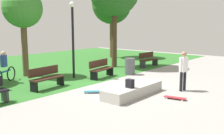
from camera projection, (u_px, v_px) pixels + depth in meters
The scene contains 15 objects.
ground_plane at pixel (122, 85), 11.58m from camera, with size 28.00×28.00×0.00m, color gray.
grass_lawn at pixel (27, 68), 16.34m from camera, with size 26.60×12.89×0.01m, color #2D6B28.
concrete_ledge at pixel (133, 90), 9.92m from camera, with size 2.85×0.90×0.39m, color #A8A59E.
backpack_on_ledge at pixel (130, 83), 9.47m from camera, with size 0.28×0.20×0.32m, color black.
skater_performing_trick at pixel (183, 68), 10.47m from camera, with size 0.42×0.27×1.63m.
skateboard_by_ledge at pixel (175, 98), 9.38m from camera, with size 0.34×0.82×0.08m.
skateboard_spare at pixel (94, 91), 10.25m from camera, with size 0.70×0.72×0.08m.
park_bench_far_left at pixel (148, 59), 16.72m from camera, with size 1.61×0.50×0.91m.
park_bench_far_right at pixel (101, 68), 13.19m from camera, with size 1.65×0.70×0.91m.
park_bench_near_path at pixel (46, 77), 10.96m from camera, with size 1.64×0.63×0.91m.
tree_broad_elm at pixel (112, 4), 20.78m from camera, with size 3.18×3.18×5.91m.
tree_slender_maple at pixel (23, 9), 13.13m from camera, with size 2.02×2.02×4.54m.
lamp_post at pixel (73, 32), 12.83m from camera, with size 0.28×0.28×3.80m.
trash_bin at pixel (130, 66), 14.03m from camera, with size 0.54×0.54×0.90m, color #4C4C51.
cyclist_on_bicycle at pixel (4, 69), 12.00m from camera, with size 1.60×0.97×1.52m.
Camera 1 is at (-8.97, -6.87, 2.68)m, focal length 41.44 mm.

